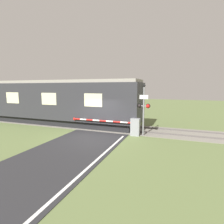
# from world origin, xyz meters

# --- Properties ---
(ground_plane) EXTENTS (80.00, 80.00, 0.00)m
(ground_plane) POSITION_xyz_m (0.00, 0.00, 0.00)
(ground_plane) COLOR #5B6B3D
(track_bed) EXTENTS (36.00, 3.20, 0.13)m
(track_bed) POSITION_xyz_m (0.00, 3.08, 0.02)
(track_bed) COLOR slate
(track_bed) RESTS_ON ground_plane
(train) EXTENTS (14.64, 3.00, 3.89)m
(train) POSITION_xyz_m (-4.71, 3.08, 1.99)
(train) COLOR black
(train) RESTS_ON ground_plane
(crossing_barrier) EXTENTS (5.23, 0.44, 1.20)m
(crossing_barrier) POSITION_xyz_m (2.17, 1.48, 0.64)
(crossing_barrier) COLOR gray
(crossing_barrier) RESTS_ON ground_plane
(signal_post) EXTENTS (0.86, 0.26, 3.50)m
(signal_post) POSITION_xyz_m (3.06, 1.66, 1.99)
(signal_post) COLOR gray
(signal_post) RESTS_ON ground_plane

